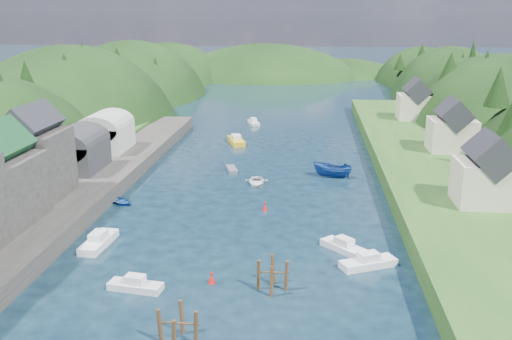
# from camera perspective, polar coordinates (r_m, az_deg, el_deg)

# --- Properties ---
(ground) EXTENTS (600.00, 600.00, 0.00)m
(ground) POSITION_cam_1_polar(r_m,az_deg,el_deg) (95.45, 1.26, 1.26)
(ground) COLOR black
(ground) RESTS_ON ground
(hillside_left) EXTENTS (44.00, 245.56, 52.00)m
(hillside_left) POSITION_cam_1_polar(r_m,az_deg,el_deg) (131.99, -17.79, 0.99)
(hillside_left) COLOR black
(hillside_left) RESTS_ON ground
(hillside_right) EXTENTS (36.00, 245.56, 48.00)m
(hillside_right) POSITION_cam_1_polar(r_m,az_deg,el_deg) (127.18, 22.80, 0.25)
(hillside_right) COLOR black
(hillside_right) RESTS_ON ground
(far_hills) EXTENTS (103.00, 68.00, 44.00)m
(far_hills) POSITION_cam_1_polar(r_m,az_deg,el_deg) (219.01, 3.99, 6.60)
(far_hills) COLOR black
(far_hills) RESTS_ON ground
(hill_trees) EXTENTS (91.57, 152.69, 12.47)m
(hill_trees) POSITION_cam_1_polar(r_m,az_deg,el_deg) (108.04, 2.35, 8.97)
(hill_trees) COLOR black
(hill_trees) RESTS_ON ground
(quay_left) EXTENTS (12.00, 110.00, 2.00)m
(quay_left) POSITION_cam_1_polar(r_m,az_deg,el_deg) (73.02, -19.77, -3.48)
(quay_left) COLOR #2D2B28
(quay_left) RESTS_ON ground
(boat_sheds) EXTENTS (7.00, 21.00, 7.50)m
(boat_sheds) POSITION_cam_1_polar(r_m,az_deg,el_deg) (89.47, -16.14, 3.12)
(boat_sheds) COLOR #2D2D30
(boat_sheds) RESTS_ON quay_left
(terrace_right) EXTENTS (16.00, 120.00, 2.40)m
(terrace_right) POSITION_cam_1_polar(r_m,az_deg,el_deg) (87.18, 17.37, -0.06)
(terrace_right) COLOR #234719
(terrace_right) RESTS_ON ground
(right_bank_cottages) EXTENTS (9.00, 59.24, 8.41)m
(right_bank_cottages) POSITION_cam_1_polar(r_m,az_deg,el_deg) (94.71, 18.39, 3.96)
(right_bank_cottages) COLOR beige
(right_bank_cottages) RESTS_ON terrace_right
(piling_cluster_near) EXTENTS (3.22, 3.00, 3.38)m
(piling_cluster_near) POSITION_cam_1_polar(r_m,az_deg,el_deg) (44.02, -7.81, -15.54)
(piling_cluster_near) COLOR #382314
(piling_cluster_near) RESTS_ON ground
(piling_cluster_far) EXTENTS (2.93, 2.76, 3.36)m
(piling_cluster_far) POSITION_cam_1_polar(r_m,az_deg,el_deg) (51.06, 1.64, -10.74)
(piling_cluster_far) COLOR #382314
(piling_cluster_far) RESTS_ON ground
(channel_buoy_near) EXTENTS (0.70, 0.70, 1.10)m
(channel_buoy_near) POSITION_cam_1_polar(r_m,az_deg,el_deg) (52.56, -4.47, -10.74)
(channel_buoy_near) COLOR #B3110E
(channel_buoy_near) RESTS_ON ground
(channel_buoy_far) EXTENTS (0.70, 0.70, 1.10)m
(channel_buoy_far) POSITION_cam_1_polar(r_m,az_deg,el_deg) (70.31, 0.91, -3.69)
(channel_buoy_far) COLOR #B3110E
(channel_buoy_far) RESTS_ON ground
(moored_boats) EXTENTS (35.00, 96.90, 2.28)m
(moored_boats) POSITION_cam_1_polar(r_m,az_deg,el_deg) (73.85, 0.46, -2.63)
(moored_boats) COLOR silver
(moored_boats) RESTS_ON ground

